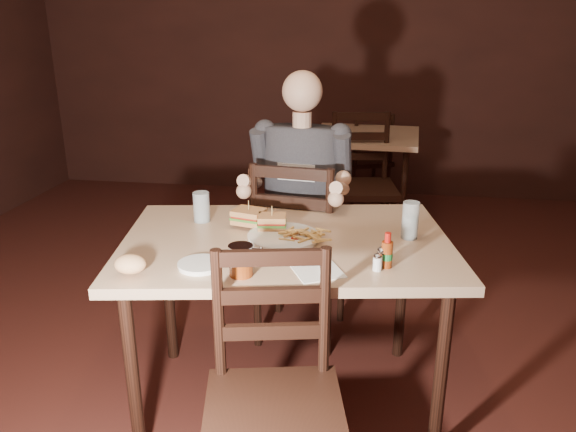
# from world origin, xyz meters

# --- Properties ---
(room_shell) EXTENTS (7.00, 7.00, 7.00)m
(room_shell) POSITION_xyz_m (0.00, 0.00, 1.40)
(room_shell) COLOR black
(room_shell) RESTS_ON ground
(main_table) EXTENTS (1.43, 1.07, 0.77)m
(main_table) POSITION_xyz_m (-0.19, 0.26, 0.70)
(main_table) COLOR tan
(main_table) RESTS_ON ground
(bg_table) EXTENTS (0.86, 0.86, 0.77)m
(bg_table) POSITION_xyz_m (0.09, 2.50, 0.68)
(bg_table) COLOR tan
(bg_table) RESTS_ON ground
(chair_far) EXTENTS (0.51, 0.55, 0.97)m
(chair_far) POSITION_xyz_m (-0.20, 0.84, 0.49)
(chair_far) COLOR black
(chair_far) RESTS_ON ground
(chair_near) EXTENTS (0.51, 0.54, 0.93)m
(chair_near) POSITION_xyz_m (-0.13, -0.40, 0.46)
(chair_near) COLOR black
(chair_near) RESTS_ON ground
(bg_chair_far) EXTENTS (0.53, 0.55, 0.85)m
(bg_chair_far) POSITION_xyz_m (0.09, 3.05, 0.43)
(bg_chair_far) COLOR black
(bg_chair_far) RESTS_ON ground
(bg_chair_near) EXTENTS (0.52, 0.56, 0.99)m
(bg_chair_near) POSITION_xyz_m (0.09, 1.95, 0.50)
(bg_chair_near) COLOR black
(bg_chair_near) RESTS_ON ground
(diner) EXTENTS (0.55, 0.46, 0.88)m
(diner) POSITION_xyz_m (-0.20, 0.79, 0.94)
(diner) COLOR #323337
(diner) RESTS_ON chair_far
(dinner_plate) EXTENTS (0.32, 0.32, 0.02)m
(dinner_plate) POSITION_xyz_m (-0.20, 0.25, 0.78)
(dinner_plate) COLOR white
(dinner_plate) RESTS_ON main_table
(sandwich_left) EXTENTS (0.15, 0.13, 0.10)m
(sandwich_left) POSITION_xyz_m (-0.37, 0.38, 0.84)
(sandwich_left) COLOR tan
(sandwich_left) RESTS_ON dinner_plate
(sandwich_right) EXTENTS (0.12, 0.11, 0.10)m
(sandwich_right) POSITION_xyz_m (-0.26, 0.32, 0.84)
(sandwich_right) COLOR tan
(sandwich_right) RESTS_ON dinner_plate
(fries_pile) EXTENTS (0.25, 0.20, 0.04)m
(fries_pile) POSITION_xyz_m (-0.12, 0.24, 0.80)
(fries_pile) COLOR #F3BF67
(fries_pile) RESTS_ON dinner_plate
(ketchup_dollop) EXTENTS (0.05, 0.05, 0.01)m
(ketchup_dollop) POSITION_xyz_m (-0.15, 0.22, 0.79)
(ketchup_dollop) COLOR maroon
(ketchup_dollop) RESTS_ON dinner_plate
(glass_left) EXTENTS (0.08, 0.08, 0.13)m
(glass_left) POSITION_xyz_m (-0.58, 0.42, 0.84)
(glass_left) COLOR silver
(glass_left) RESTS_ON main_table
(glass_right) EXTENTS (0.08, 0.08, 0.15)m
(glass_right) POSITION_xyz_m (0.30, 0.35, 0.85)
(glass_right) COLOR silver
(glass_right) RESTS_ON main_table
(hot_sauce) EXTENTS (0.05, 0.05, 0.13)m
(hot_sauce) POSITION_xyz_m (0.20, 0.05, 0.84)
(hot_sauce) COLOR maroon
(hot_sauce) RESTS_ON main_table
(salt_shaker) EXTENTS (0.04, 0.04, 0.06)m
(salt_shaker) POSITION_xyz_m (0.17, 0.02, 0.80)
(salt_shaker) COLOR white
(salt_shaker) RESTS_ON main_table
(pepper_shaker) EXTENTS (0.04, 0.04, 0.07)m
(pepper_shaker) POSITION_xyz_m (0.19, 0.05, 0.80)
(pepper_shaker) COLOR #38332D
(pepper_shaker) RESTS_ON main_table
(syrup_dispenser) EXTENTS (0.10, 0.10, 0.11)m
(syrup_dispenser) POSITION_xyz_m (-0.29, -0.09, 0.83)
(syrup_dispenser) COLOR maroon
(syrup_dispenser) RESTS_ON main_table
(napkin) EXTENTS (0.21, 0.20, 0.00)m
(napkin) POSITION_xyz_m (-0.03, -0.03, 0.77)
(napkin) COLOR white
(napkin) RESTS_ON main_table
(knife) EXTENTS (0.04, 0.22, 0.01)m
(knife) POSITION_xyz_m (-0.02, 0.01, 0.78)
(knife) COLOR silver
(knife) RESTS_ON napkin
(fork) EXTENTS (0.03, 0.17, 0.01)m
(fork) POSITION_xyz_m (-0.12, 0.10, 0.78)
(fork) COLOR silver
(fork) RESTS_ON napkin
(side_plate) EXTENTS (0.18, 0.18, 0.01)m
(side_plate) POSITION_xyz_m (-0.45, -0.05, 0.78)
(side_plate) COLOR white
(side_plate) RESTS_ON main_table
(bread_roll) EXTENTS (0.12, 0.11, 0.07)m
(bread_roll) POSITION_xyz_m (-0.67, -0.15, 0.81)
(bread_roll) COLOR tan
(bread_roll) RESTS_ON side_plate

